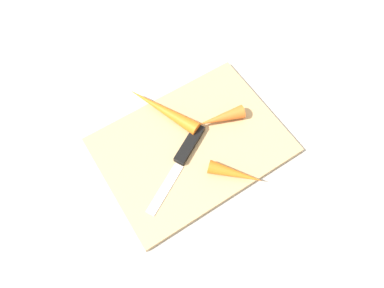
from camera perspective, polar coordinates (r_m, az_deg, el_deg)
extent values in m
plane|color=#ADA8A0|center=(0.71, 0.00, -0.43)|extent=(1.40, 1.40, 0.00)
cube|color=tan|center=(0.71, 0.00, -0.22)|extent=(0.36, 0.26, 0.01)
cube|color=#B7B7BC|center=(0.67, -4.38, -7.24)|extent=(0.11, 0.07, 0.00)
cube|color=black|center=(0.69, -0.24, -0.21)|extent=(0.09, 0.06, 0.01)
cone|color=orange|center=(0.73, -4.77, 5.61)|extent=(0.09, 0.17, 0.03)
cone|color=orange|center=(0.67, 7.04, -4.78)|extent=(0.09, 0.10, 0.03)
cone|color=orange|center=(0.72, 4.58, 4.20)|extent=(0.10, 0.05, 0.03)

